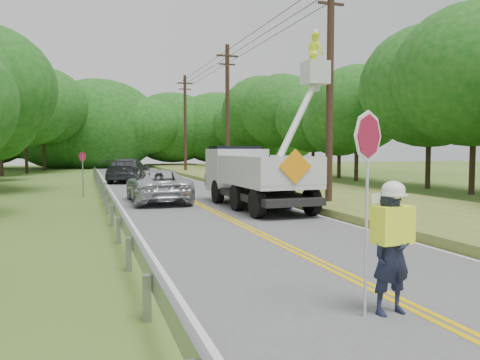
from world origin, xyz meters
name	(u,v)px	position (x,y,z in m)	size (l,w,h in m)	color
ground	(327,267)	(0.00, 0.00, 0.00)	(140.00, 140.00, 0.00)	#3C611F
road	(189,200)	(0.00, 14.00, 0.01)	(7.20, 96.00, 0.03)	#525355
guardrail	(105,189)	(-4.02, 14.91, 0.55)	(0.18, 48.00, 0.77)	gray
utility_poles	(262,102)	(5.00, 17.02, 5.27)	(1.60, 43.30, 10.00)	black
tall_grass_verge	(318,193)	(7.10, 14.00, 0.15)	(7.00, 96.00, 0.30)	#5D6826
treeline_left	(15,107)	(-10.37, 34.72, 6.06)	(10.98, 57.88, 11.92)	#332319
treeline_right	(339,105)	(15.28, 25.88, 6.12)	(9.73, 55.47, 11.13)	#332319
treeline_horizon	(116,126)	(-0.73, 56.35, 5.50)	(56.19, 13.88, 12.33)	#124E11
flagger	(391,243)	(-0.52, -2.90, 1.12)	(1.16, 0.51, 3.09)	#191E33
bucket_truck	(253,169)	(2.20, 10.87, 1.64)	(4.03, 7.68, 7.34)	black
suv_silver	(158,186)	(-1.66, 13.38, 0.79)	(2.57, 5.57, 1.55)	silver
suv_darkgrey	(129,170)	(-1.72, 27.71, 0.91)	(2.48, 6.11, 1.77)	#383B41
stop_sign_permanent	(83,167)	(-5.01, 17.19, 1.56)	(0.39, 0.36, 2.37)	gray
yard_sign	(376,199)	(5.77, 6.67, 0.60)	(0.55, 0.22, 0.83)	white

